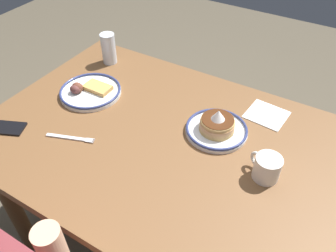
% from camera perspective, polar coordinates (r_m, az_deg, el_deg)
% --- Properties ---
extents(ground_plane, '(6.00, 6.00, 0.00)m').
position_cam_1_polar(ground_plane, '(1.85, -1.03, -18.60)').
color(ground_plane, brown).
extents(dining_table, '(1.33, 0.93, 0.74)m').
position_cam_1_polar(dining_table, '(1.33, -1.36, -4.86)').
color(dining_table, brown).
rests_on(dining_table, ground_plane).
extents(plate_near_main, '(0.23, 0.23, 0.10)m').
position_cam_1_polar(plate_near_main, '(1.27, 8.21, -0.18)').
color(plate_near_main, white).
rests_on(plate_near_main, dining_table).
extents(plate_center_pancakes, '(0.26, 0.26, 0.05)m').
position_cam_1_polar(plate_center_pancakes, '(1.49, -13.02, 5.78)').
color(plate_center_pancakes, white).
rests_on(plate_center_pancakes, dining_table).
extents(coffee_mug, '(0.11, 0.09, 0.09)m').
position_cam_1_polar(coffee_mug, '(1.14, 16.26, -6.68)').
color(coffee_mug, white).
rests_on(coffee_mug, dining_table).
extents(drinking_glass, '(0.07, 0.07, 0.15)m').
position_cam_1_polar(drinking_glass, '(1.67, -9.93, 12.50)').
color(drinking_glass, silver).
rests_on(drinking_glass, dining_table).
extents(cell_phone, '(0.16, 0.12, 0.01)m').
position_cam_1_polar(cell_phone, '(1.43, -25.68, -0.26)').
color(cell_phone, black).
rests_on(cell_phone, dining_table).
extents(paper_napkin, '(0.16, 0.15, 0.00)m').
position_cam_1_polar(paper_napkin, '(1.40, 16.27, 1.83)').
color(paper_napkin, white).
rests_on(paper_napkin, dining_table).
extents(fork_near, '(0.18, 0.08, 0.01)m').
position_cam_1_polar(fork_near, '(1.30, -16.10, -1.93)').
color(fork_near, silver).
rests_on(fork_near, dining_table).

